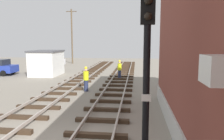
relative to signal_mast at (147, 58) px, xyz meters
The scene contains 6 objects.
signal_mast is the anchor object (origin of this frame).
control_hut 20.09m from the signal_mast, 120.57° to the left, with size 3.00×3.80×2.76m.
parked_car_white 28.69m from the signal_mast, 117.44° to the left, with size 4.20×2.04×1.76m.
utility_pole_far 32.35m from the signal_mast, 110.28° to the left, with size 1.80×0.24×9.14m.
track_worker_foreground 10.99m from the signal_mast, 111.81° to the left, with size 0.40×0.40×1.87m.
track_worker_distant 16.32m from the signal_mast, 96.98° to the left, with size 0.40×0.40×1.87m.
Camera 1 is at (2.45, -6.98, 3.67)m, focal length 34.52 mm.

